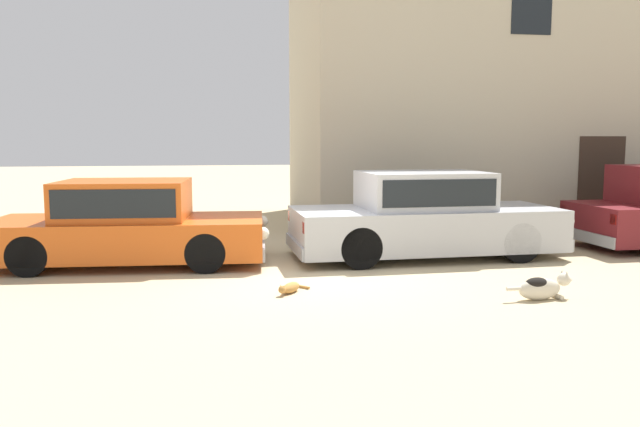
% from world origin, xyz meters
% --- Properties ---
extents(ground_plane, '(80.00, 80.00, 0.00)m').
position_xyz_m(ground_plane, '(0.00, 0.00, 0.00)').
color(ground_plane, tan).
extents(parked_sedan_nearest, '(4.60, 2.11, 1.38)m').
position_xyz_m(parked_sedan_nearest, '(-3.01, 1.24, 0.68)').
color(parked_sedan_nearest, '#D15619').
rests_on(parked_sedan_nearest, ground_plane).
extents(parked_sedan_second, '(4.74, 1.93, 1.48)m').
position_xyz_m(parked_sedan_second, '(1.98, 1.07, 0.73)').
color(parked_sedan_second, '#B2B5BA').
rests_on(parked_sedan_second, ground_plane).
extents(apartment_block, '(17.99, 5.45, 7.08)m').
position_xyz_m(apartment_block, '(9.54, 6.11, 3.54)').
color(apartment_block, '#BCB299').
rests_on(apartment_block, ground_plane).
extents(stray_dog_spotted, '(0.96, 0.25, 0.36)m').
position_xyz_m(stray_dog_spotted, '(2.52, -1.99, 0.17)').
color(stray_dog_spotted, beige).
rests_on(stray_dog_spotted, ground_plane).
extents(stray_cat, '(0.46, 0.53, 0.15)m').
position_xyz_m(stray_cat, '(-0.62, -1.13, 0.07)').
color(stray_cat, '#B77F3D').
rests_on(stray_cat, ground_plane).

